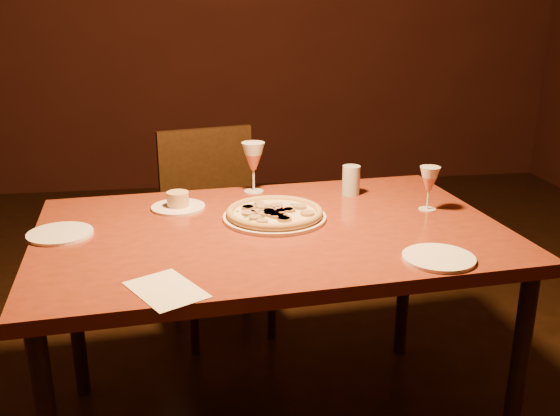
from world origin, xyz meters
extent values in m
cube|color=#351410|center=(0.00, 3.50, 1.50)|extent=(6.00, 0.04, 3.00)
cube|color=maroon|center=(0.08, 0.13, 0.81)|extent=(1.63, 1.13, 0.04)
cylinder|color=black|center=(-0.66, 0.50, 0.39)|extent=(0.06, 0.06, 0.78)
cylinder|color=black|center=(0.82, -0.23, 0.39)|extent=(0.06, 0.06, 0.78)
cylinder|color=black|center=(0.75, 0.63, 0.39)|extent=(0.06, 0.06, 0.78)
cube|color=black|center=(-0.06, 0.97, 0.50)|extent=(0.56, 0.56, 0.04)
cube|color=black|center=(-0.11, 1.18, 0.74)|extent=(0.46, 0.14, 0.44)
cylinder|color=black|center=(-0.20, 0.74, 0.24)|extent=(0.04, 0.04, 0.48)
cylinder|color=black|center=(-0.28, 1.11, 0.24)|extent=(0.04, 0.04, 0.48)
cylinder|color=black|center=(0.17, 0.83, 0.24)|extent=(0.04, 0.04, 0.48)
cylinder|color=black|center=(0.08, 1.20, 0.24)|extent=(0.04, 0.04, 0.48)
cylinder|color=white|center=(0.10, 0.21, 0.83)|extent=(0.36, 0.36, 0.01)
cylinder|color=beige|center=(0.10, 0.21, 0.85)|extent=(0.33, 0.33, 0.01)
torus|color=tan|center=(0.10, 0.21, 0.85)|extent=(0.34, 0.34, 0.03)
cylinder|color=white|center=(-0.23, 0.38, 0.83)|extent=(0.20, 0.20, 0.01)
cylinder|color=tan|center=(-0.23, 0.38, 0.86)|extent=(0.08, 0.08, 0.05)
cylinder|color=#B1BCC1|center=(0.44, 0.46, 0.88)|extent=(0.07, 0.07, 0.11)
cylinder|color=white|center=(-0.61, 0.16, 0.83)|extent=(0.21, 0.21, 0.01)
cylinder|color=white|center=(0.53, -0.21, 0.83)|extent=(0.21, 0.21, 0.01)
cube|color=white|center=(-0.26, -0.30, 0.83)|extent=(0.24, 0.27, 0.00)
camera|label=1|loc=(-0.17, -1.82, 1.55)|focal=40.00mm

